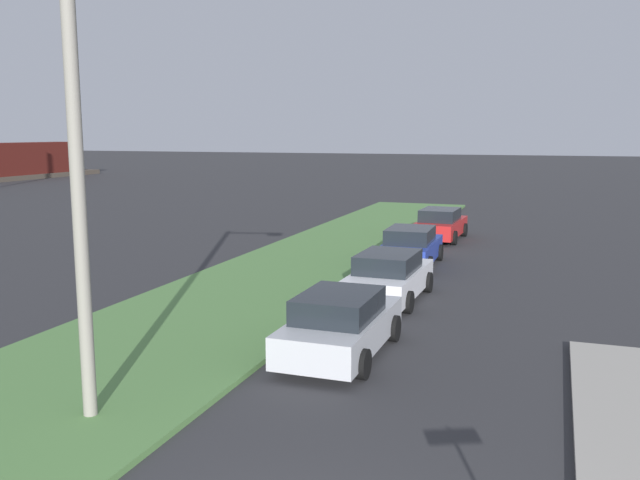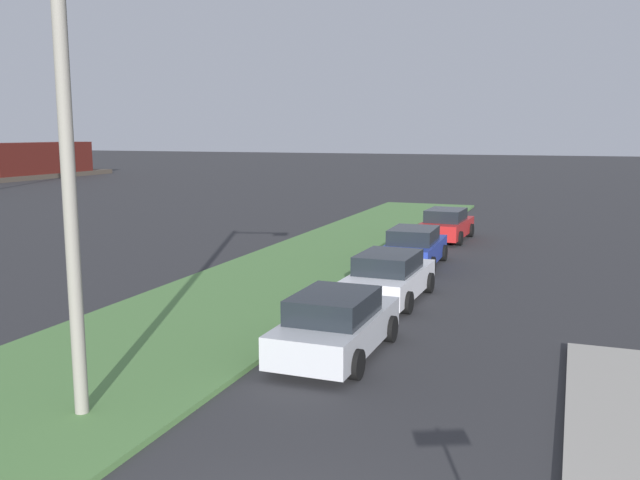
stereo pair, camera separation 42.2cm
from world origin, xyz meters
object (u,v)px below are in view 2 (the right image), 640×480
object	(u,v)px
parked_car_silver	(336,324)
parked_car_red	(446,225)
parked_car_white	(389,277)
streetlight	(89,169)
parked_car_blue	(414,247)

from	to	relation	value
parked_car_silver	parked_car_red	size ratio (longest dim) A/B	0.99
parked_car_white	parked_car_red	xyz separation A→B (m)	(12.15, 0.46, 0.00)
parked_car_red	streetlight	bearing A→B (deg)	176.92
parked_car_silver	parked_car_blue	bearing A→B (deg)	3.84
parked_car_white	streetlight	world-z (taller)	streetlight
parked_car_blue	parked_car_red	size ratio (longest dim) A/B	0.99
parked_car_white	parked_car_blue	distance (m)	5.47
parked_car_blue	parked_car_red	distance (m)	6.70
parked_car_white	parked_car_silver	bearing A→B (deg)	-176.96
parked_car_white	streetlight	size ratio (longest dim) A/B	0.58
parked_car_blue	parked_car_red	xyz separation A→B (m)	(6.70, -0.02, 0.00)
streetlight	parked_car_silver	bearing A→B (deg)	-29.68
parked_car_blue	parked_car_white	bearing A→B (deg)	-176.31
parked_car_red	streetlight	size ratio (longest dim) A/B	0.58
parked_car_blue	streetlight	bearing A→B (deg)	171.12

